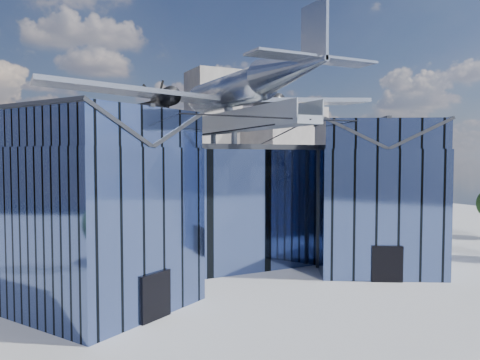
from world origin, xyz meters
name	(u,v)px	position (x,y,z in m)	size (l,w,h in m)	color
ground_plane	(252,281)	(0.00, 0.00, 0.00)	(120.00, 120.00, 0.00)	gray
museum	(219,198)	(0.00, 5.82, 5.54)	(32.88, 24.50, 17.60)	#45588C
bg_towers	(119,150)	(1.45, 50.49, 10.01)	(77.00, 24.50, 26.00)	gray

